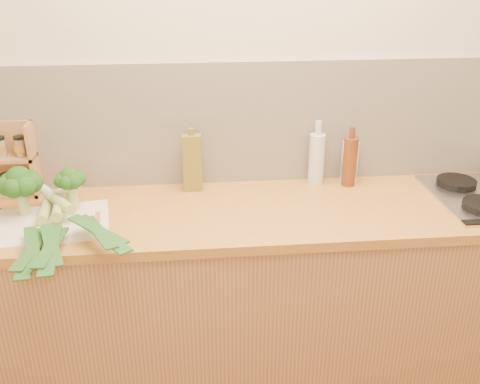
{
  "coord_description": "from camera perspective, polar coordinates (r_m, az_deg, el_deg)",
  "views": [
    {
      "loc": [
        -0.3,
        -0.75,
        1.85
      ],
      "look_at": [
        -0.12,
        1.1,
        1.02
      ],
      "focal_mm": 40.0,
      "sensor_mm": 36.0,
      "label": 1
    }
  ],
  "objects": [
    {
      "name": "broccoli_right",
      "position": [
        2.2,
        -17.67,
        1.14
      ],
      "size": [
        0.12,
        0.12,
        0.18
      ],
      "color": "#B3C170",
      "rests_on": "chopping_board"
    },
    {
      "name": "chopping_board",
      "position": [
        2.17,
        -19.63,
        -3.23
      ],
      "size": [
        0.48,
        0.38,
        0.01
      ],
      "primitive_type": "cube",
      "rotation": [
        0.0,
        0.0,
        0.14
      ],
      "color": "silver",
      "rests_on": "counter"
    },
    {
      "name": "broccoli_left",
      "position": [
        2.22,
        -22.44,
        0.88
      ],
      "size": [
        0.17,
        0.17,
        0.2
      ],
      "color": "#B3C170",
      "rests_on": "chopping_board"
    },
    {
      "name": "water_bottle",
      "position": [
        2.43,
        11.6,
        2.94
      ],
      "size": [
        0.08,
        0.08,
        0.23
      ],
      "color": "silver",
      "rests_on": "counter"
    },
    {
      "name": "room_shell",
      "position": [
        2.36,
        1.87,
        7.32
      ],
      "size": [
        3.5,
        3.5,
        3.5
      ],
      "color": "beige",
      "rests_on": "ground"
    },
    {
      "name": "spice_rack",
      "position": [
        2.47,
        -23.78,
        2.75
      ],
      "size": [
        0.26,
        0.11,
        0.32
      ],
      "color": "#AD714A",
      "rests_on": "counter"
    },
    {
      "name": "glass_bottle",
      "position": [
        2.4,
        8.17,
        3.61
      ],
      "size": [
        0.07,
        0.07,
        0.29
      ],
      "color": "silver",
      "rests_on": "counter"
    },
    {
      "name": "leek_front",
      "position": [
        2.12,
        -20.47,
        -3.06
      ],
      "size": [
        0.12,
        0.65,
        0.04
      ],
      "rotation": [
        0.0,
        0.0,
        0.09
      ],
      "color": "white",
      "rests_on": "chopping_board"
    },
    {
      "name": "amber_bottle",
      "position": [
        2.41,
        11.63,
        3.29
      ],
      "size": [
        0.06,
        0.06,
        0.27
      ],
      "color": "#623212",
      "rests_on": "counter"
    },
    {
      "name": "counter",
      "position": [
        2.42,
        2.53,
        -11.3
      ],
      "size": [
        3.2,
        0.62,
        0.9
      ],
      "color": "#B7794C",
      "rests_on": "ground"
    },
    {
      "name": "leek_mid",
      "position": [
        2.09,
        -19.0,
        -2.7
      ],
      "size": [
        0.14,
        0.66,
        0.04
      ],
      "rotation": [
        0.0,
        0.0,
        0.12
      ],
      "color": "white",
      "rests_on": "chopping_board"
    },
    {
      "name": "leek_back",
      "position": [
        2.1,
        -17.56,
        -1.89
      ],
      "size": [
        0.42,
        0.58,
        0.04
      ],
      "rotation": [
        0.0,
        0.0,
        0.61
      ],
      "color": "white",
      "rests_on": "chopping_board"
    },
    {
      "name": "oil_tin",
      "position": [
        2.31,
        -5.12,
        3.15
      ],
      "size": [
        0.08,
        0.05,
        0.28
      ],
      "color": "olive",
      "rests_on": "counter"
    }
  ]
}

